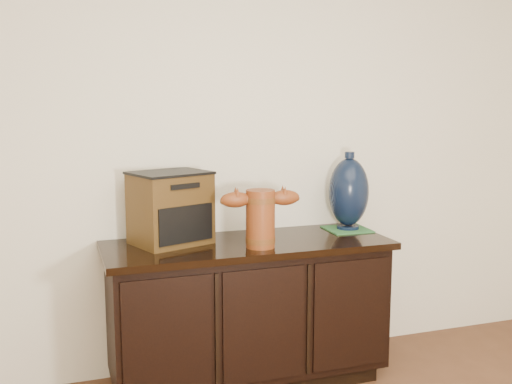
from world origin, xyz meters
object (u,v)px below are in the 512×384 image
object	(u,v)px
lamp_base	(349,192)
spray_can	(181,222)
sideboard	(248,311)
tv_radio	(170,208)
terracotta_vessel	(260,215)

from	to	relation	value
lamp_base	spray_can	size ratio (longest dim) A/B	2.55
lamp_base	sideboard	bearing A→B (deg)	-171.43
sideboard	tv_radio	world-z (taller)	tv_radio
sideboard	terracotta_vessel	size ratio (longest dim) A/B	3.62
terracotta_vessel	tv_radio	world-z (taller)	tv_radio
tv_radio	spray_can	size ratio (longest dim) A/B	2.63
tv_radio	terracotta_vessel	bearing A→B (deg)	-49.46
terracotta_vessel	lamp_base	distance (m)	0.64
tv_radio	spray_can	xyz separation A→B (m)	(0.08, 0.12, -0.10)
terracotta_vessel	spray_can	bearing A→B (deg)	137.70
spray_can	sideboard	bearing A→B (deg)	-35.19
sideboard	spray_can	world-z (taller)	spray_can
sideboard	spray_can	size ratio (longest dim) A/B	8.68
terracotta_vessel	tv_radio	size ratio (longest dim) A/B	0.91
sideboard	tv_radio	distance (m)	0.67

